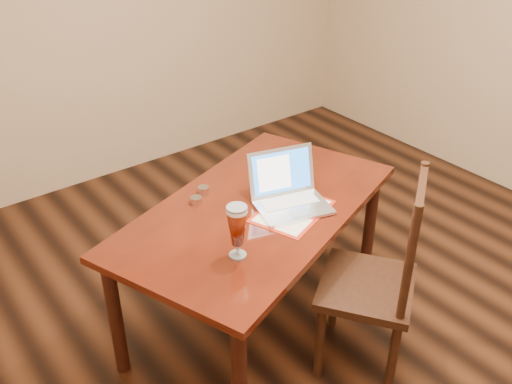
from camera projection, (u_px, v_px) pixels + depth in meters
ground at (335, 338)px, 3.14m from camera, size 5.00×5.00×0.00m
room_shell at (366, 13)px, 2.24m from camera, size 4.51×5.01×2.71m
dining_table at (257, 220)px, 2.96m from camera, size 1.79×1.37×1.00m
dining_chair at (375, 282)px, 2.76m from camera, size 0.63×0.63×1.10m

